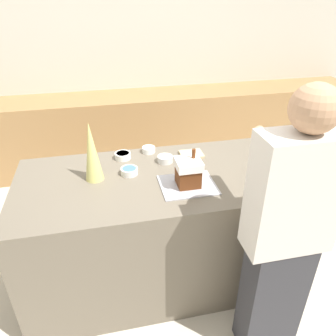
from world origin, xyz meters
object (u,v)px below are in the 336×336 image
at_px(baking_tray, 188,185).
at_px(candy_bowl_center_rear, 123,155).
at_px(candy_bowl_near_tray_right, 184,162).
at_px(cookbook, 191,154).
at_px(decorative_tree, 92,152).
at_px(person, 285,236).
at_px(candy_bowl_behind_tray, 271,161).
at_px(candy_bowl_beside_tree, 129,171).
at_px(candy_bowl_front_corner, 149,149).
at_px(gingerbread_house, 188,172).
at_px(candy_bowl_near_tray_left, 165,159).

relative_size(baking_tray, candy_bowl_center_rear, 3.03).
xyz_separation_m(candy_bowl_near_tray_right, cookbook, (0.09, 0.12, -0.01)).
relative_size(decorative_tree, person, 0.24).
bearing_deg(candy_bowl_behind_tray, candy_bowl_beside_tree, 175.49).
bearing_deg(candy_bowl_front_corner, candy_bowl_center_rear, -162.77).
xyz_separation_m(baking_tray, candy_bowl_center_rear, (-0.38, 0.47, 0.02)).
bearing_deg(candy_bowl_center_rear, candy_bowl_beside_tree, -84.63).
height_order(decorative_tree, candy_bowl_near_tray_right, decorative_tree).
xyz_separation_m(baking_tray, candy_bowl_near_tray_right, (0.05, 0.28, 0.02)).
distance_m(gingerbread_house, candy_bowl_center_rear, 0.61).
bearing_deg(candy_bowl_front_corner, candy_bowl_near_tray_left, -62.81).
relative_size(candy_bowl_behind_tray, candy_bowl_near_tray_left, 0.84).
height_order(gingerbread_house, cookbook, gingerbread_house).
distance_m(gingerbread_house, candy_bowl_behind_tray, 0.69).
distance_m(candy_bowl_beside_tree, candy_bowl_center_rear, 0.24).
bearing_deg(candy_bowl_near_tray_left, candy_bowl_near_tray_right, -27.23).
bearing_deg(candy_bowl_near_tray_left, candy_bowl_front_corner, 117.19).
distance_m(baking_tray, candy_bowl_center_rear, 0.61).
bearing_deg(candy_bowl_near_tray_right, gingerbread_house, -99.55).
height_order(candy_bowl_near_tray_right, candy_bowl_behind_tray, candy_bowl_behind_tray).
xyz_separation_m(baking_tray, person, (0.40, -0.56, -0.04)).
bearing_deg(candy_bowl_front_corner, candy_bowl_near_tray_right, -48.33).
height_order(gingerbread_house, candy_bowl_front_corner, gingerbread_house).
distance_m(baking_tray, cookbook, 0.43).
height_order(baking_tray, candy_bowl_beside_tree, candy_bowl_beside_tree).
bearing_deg(candy_bowl_near_tray_right, candy_bowl_near_tray_left, 152.77).
height_order(decorative_tree, candy_bowl_center_rear, decorative_tree).
xyz_separation_m(gingerbread_house, candy_bowl_near_tray_right, (0.05, 0.28, -0.08)).
xyz_separation_m(decorative_tree, candy_bowl_near_tray_right, (0.64, 0.07, -0.19)).
relative_size(baking_tray, candy_bowl_behind_tray, 3.79).
bearing_deg(candy_bowl_behind_tray, candy_bowl_near_tray_left, 164.86).
height_order(decorative_tree, cookbook, decorative_tree).
xyz_separation_m(gingerbread_house, decorative_tree, (-0.60, 0.21, 0.10)).
xyz_separation_m(cookbook, person, (0.26, -0.96, -0.04)).
distance_m(candy_bowl_behind_tray, cookbook, 0.59).
relative_size(candy_bowl_near_tray_right, candy_bowl_behind_tray, 0.96).
bearing_deg(decorative_tree, candy_bowl_beside_tree, 3.45).
distance_m(candy_bowl_near_tray_right, candy_bowl_near_tray_left, 0.14).
bearing_deg(candy_bowl_near_tray_left, candy_bowl_behind_tray, -15.14).
bearing_deg(gingerbread_house, person, -54.56).
height_order(candy_bowl_front_corner, candy_bowl_near_tray_right, candy_bowl_front_corner).
distance_m(candy_bowl_front_corner, person, 1.23).
bearing_deg(person, candy_bowl_behind_tray, 68.84).
distance_m(baking_tray, candy_bowl_behind_tray, 0.68).
xyz_separation_m(gingerbread_house, candy_bowl_center_rear, (-0.38, 0.47, -0.08)).
height_order(candy_bowl_behind_tray, candy_bowl_near_tray_left, same).
relative_size(candy_bowl_behind_tray, person, 0.05).
bearing_deg(decorative_tree, baking_tray, -19.70).
height_order(candy_bowl_beside_tree, cookbook, candy_bowl_beside_tree).
bearing_deg(candy_bowl_beside_tree, person, -46.03).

